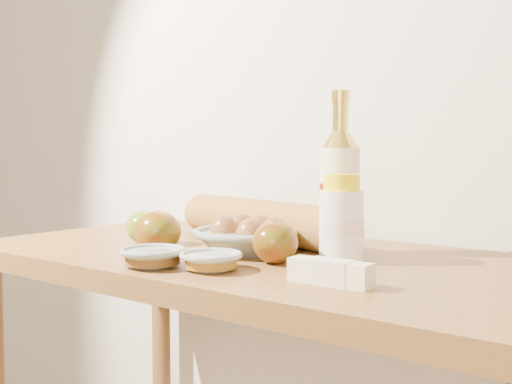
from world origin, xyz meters
The scene contains 13 objects.
back_wall centered at (0.00, 1.51, 1.30)m, with size 3.50×0.02×2.60m, color beige.
table centered at (0.00, 1.18, 0.78)m, with size 1.20×0.60×0.90m.
bourbon_bottle centered at (0.12, 1.26, 1.03)m, with size 0.09×0.09×0.31m.
cream_bottle centered at (0.16, 1.19, 0.97)m, with size 0.08×0.08×0.16m.
egg_bowl centered at (-0.04, 1.17, 0.93)m, with size 0.24×0.24×0.07m.
baguette centered at (-0.10, 1.30, 0.95)m, with size 0.55×0.21×0.09m.
apple_yellowgreen centered at (-0.28, 1.13, 0.93)m, with size 0.10×0.10×0.07m.
apple_redgreen_front centered at (-0.17, 1.06, 0.94)m, with size 0.09×0.09×0.08m.
apple_redgreen_right centered at (0.08, 1.11, 0.94)m, with size 0.08×0.08×0.08m.
sugar_bowl centered at (-0.07, 0.95, 0.92)m, with size 0.14×0.14×0.03m.
syrup_bowl centered at (0.03, 0.99, 0.92)m, with size 0.12×0.12×0.03m.
butter_stick centered at (0.24, 1.02, 0.92)m, with size 0.13×0.04×0.04m.
apple_extra centered at (-0.24, 1.13, 0.93)m, with size 0.10×0.10×0.07m.
Camera 1 is at (0.73, 0.21, 1.10)m, focal length 45.00 mm.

